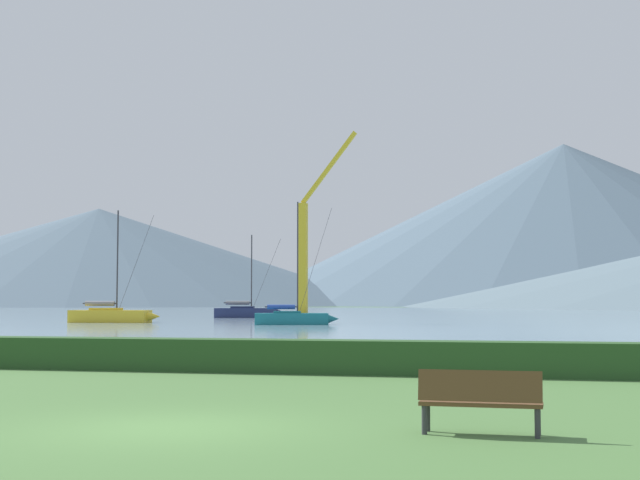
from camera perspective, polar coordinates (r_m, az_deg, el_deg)
ground_plane at (r=14.65m, az=-9.37°, el=-11.39°), size 1000.00×1000.00×0.00m
harbor_water at (r=150.54m, az=11.03°, el=-4.45°), size 320.00×246.00×0.00m
hedge_line at (r=25.09m, az=0.36°, el=-7.21°), size 80.00×1.20×0.90m
sailboat_slip_0 at (r=106.69m, az=-4.53°, el=-4.45°), size 8.38×3.87×9.56m
sailboat_slip_5 at (r=75.86m, az=-1.71°, el=-4.80°), size 7.03×3.66×10.11m
sailboat_slip_6 at (r=85.39m, az=-12.75°, el=-4.54°), size 8.30×3.15×10.12m
park_bench_under_tree at (r=13.82m, az=9.86°, el=-9.61°), size 1.79×0.53×0.95m
dock_crane at (r=83.35m, az=-0.93°, el=-1.70°), size 6.03×2.00×17.22m
distant_hill_central_peak at (r=433.79m, az=14.87°, el=0.96°), size 301.84×301.84×73.55m
distant_hill_east_ridge at (r=396.77m, az=-13.54°, el=-1.02°), size 248.05×248.05×40.56m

